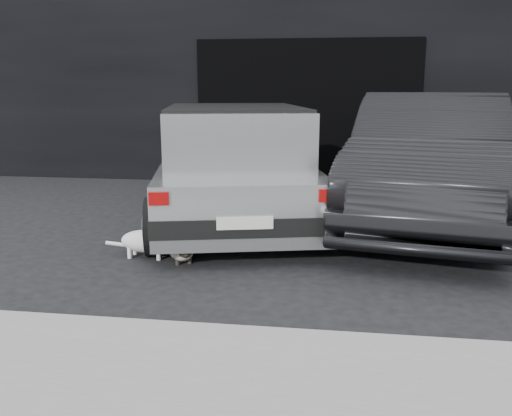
# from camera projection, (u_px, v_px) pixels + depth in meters

# --- Properties ---
(ground) EXTENTS (80.00, 80.00, 0.00)m
(ground) POSITION_uv_depth(u_px,v_px,m) (202.00, 240.00, 6.37)
(ground) COLOR black
(ground) RESTS_ON ground
(building_facade) EXTENTS (34.00, 4.00, 5.00)m
(building_facade) POSITION_uv_depth(u_px,v_px,m) (312.00, 51.00, 11.48)
(building_facade) COLOR black
(building_facade) RESTS_ON ground
(garage_opening) EXTENTS (4.00, 0.10, 2.60)m
(garage_opening) POSITION_uv_depth(u_px,v_px,m) (307.00, 113.00, 9.80)
(garage_opening) COLOR black
(garage_opening) RESTS_ON ground
(curb) EXTENTS (18.00, 0.25, 0.12)m
(curb) POSITION_uv_depth(u_px,v_px,m) (254.00, 342.00, 3.71)
(curb) COLOR gray
(curb) RESTS_ON ground
(silver_hatchback) EXTENTS (2.79, 4.46, 1.53)m
(silver_hatchback) POSITION_uv_depth(u_px,v_px,m) (234.00, 160.00, 7.05)
(silver_hatchback) COLOR #A4A6A8
(silver_hatchback) RESTS_ON ground
(second_car) EXTENTS (2.69, 5.38, 1.69)m
(second_car) POSITION_uv_depth(u_px,v_px,m) (430.00, 158.00, 7.15)
(second_car) COLOR black
(second_car) RESTS_ON ground
(cat_siamese) EXTENTS (0.46, 0.67, 0.26)m
(cat_siamese) POSITION_uv_depth(u_px,v_px,m) (181.00, 250.00, 5.59)
(cat_siamese) COLOR beige
(cat_siamese) RESTS_ON ground
(cat_white) EXTENTS (0.82, 0.31, 0.38)m
(cat_white) POSITION_uv_depth(u_px,v_px,m) (149.00, 240.00, 5.70)
(cat_white) COLOR silver
(cat_white) RESTS_ON ground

